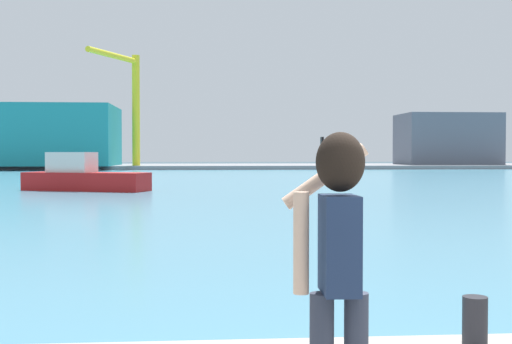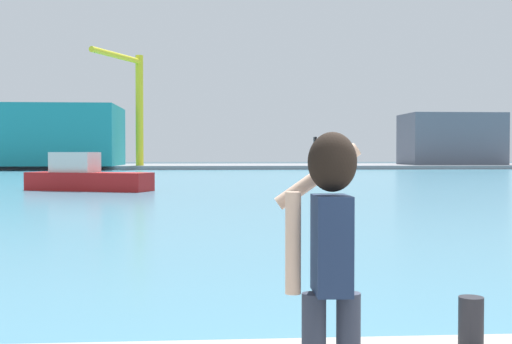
# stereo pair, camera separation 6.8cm
# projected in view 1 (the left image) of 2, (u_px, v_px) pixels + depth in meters

# --- Properties ---
(ground_plane) EXTENTS (220.00, 220.00, 0.00)m
(ground_plane) POSITION_uv_depth(u_px,v_px,m) (227.00, 180.00, 53.83)
(ground_plane) COLOR #334751
(harbor_water) EXTENTS (140.00, 100.00, 0.02)m
(harbor_water) POSITION_uv_depth(u_px,v_px,m) (226.00, 179.00, 55.82)
(harbor_water) COLOR teal
(harbor_water) RESTS_ON ground_plane
(far_shore_dock) EXTENTS (140.00, 20.00, 0.52)m
(far_shore_dock) POSITION_uv_depth(u_px,v_px,m) (216.00, 166.00, 95.67)
(far_shore_dock) COLOR gray
(far_shore_dock) RESTS_ON ground_plane
(person_photographer) EXTENTS (0.53, 0.55, 1.74)m
(person_photographer) POSITION_uv_depth(u_px,v_px,m) (337.00, 250.00, 3.84)
(person_photographer) COLOR #2D3342
(person_photographer) RESTS_ON quay_promenade
(harbor_bollard) EXTENTS (0.20, 0.20, 0.44)m
(harbor_bollard) POSITION_uv_depth(u_px,v_px,m) (475.00, 323.00, 5.55)
(harbor_bollard) COLOR black
(harbor_bollard) RESTS_ON quay_promenade
(boat_moored) EXTENTS (7.43, 4.49, 2.17)m
(boat_moored) POSITION_uv_depth(u_px,v_px,m) (83.00, 177.00, 37.93)
(boat_moored) COLOR #B21919
(boat_moored) RESTS_ON harbor_water
(warehouse_left) EXTENTS (15.80, 13.85, 7.81)m
(warehouse_left) POSITION_uv_depth(u_px,v_px,m) (55.00, 136.00, 88.52)
(warehouse_left) COLOR teal
(warehouse_left) RESTS_ON far_shore_dock
(warehouse_right) EXTENTS (13.41, 9.20, 7.30)m
(warehouse_right) POSITION_uv_depth(u_px,v_px,m) (447.00, 139.00, 97.69)
(warehouse_right) COLOR slate
(warehouse_right) RESTS_ON far_shore_dock
(port_crane) EXTENTS (5.24, 10.81, 14.31)m
(port_crane) POSITION_uv_depth(u_px,v_px,m) (130.00, 96.00, 85.88)
(port_crane) COLOR yellow
(port_crane) RESTS_ON far_shore_dock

